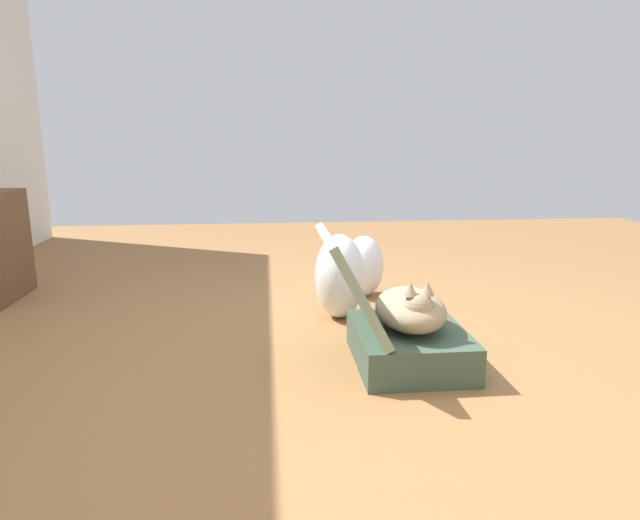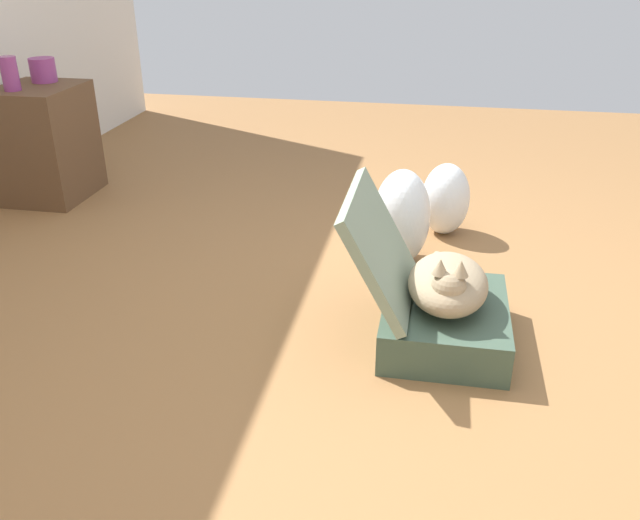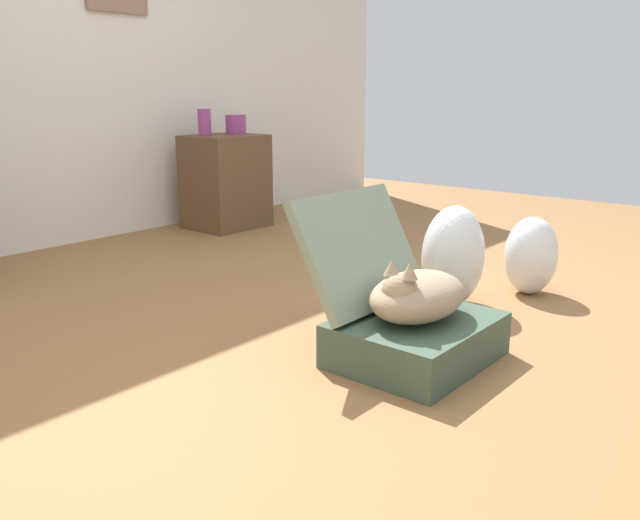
# 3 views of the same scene
# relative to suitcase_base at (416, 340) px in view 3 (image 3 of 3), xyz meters

# --- Properties ---
(ground_plane) EXTENTS (7.68, 7.68, 0.00)m
(ground_plane) POSITION_rel_suitcase_base_xyz_m (-0.02, 0.36, -0.08)
(ground_plane) COLOR olive
(ground_plane) RESTS_ON ground
(wall_back) EXTENTS (6.40, 0.15, 2.60)m
(wall_back) POSITION_rel_suitcase_base_xyz_m (-0.01, 2.62, 1.22)
(wall_back) COLOR silver
(wall_back) RESTS_ON ground
(suitcase_base) EXTENTS (0.54, 0.44, 0.15)m
(suitcase_base) POSITION_rel_suitcase_base_xyz_m (0.00, 0.00, 0.00)
(suitcase_base) COLOR #384C3D
(suitcase_base) RESTS_ON ground
(suitcase_lid) EXTENTS (0.54, 0.24, 0.41)m
(suitcase_lid) POSITION_rel_suitcase_base_xyz_m (0.00, 0.25, 0.28)
(suitcase_lid) COLOR gray
(suitcase_lid) RESTS_ON suitcase_base
(cat) EXTENTS (0.49, 0.28, 0.23)m
(cat) POSITION_rel_suitcase_base_xyz_m (-0.01, 0.00, 0.16)
(cat) COLOR #998466
(cat) RESTS_ON suitcase_base
(plastic_bag_white) EXTENTS (0.31, 0.25, 0.44)m
(plastic_bag_white) POSITION_rel_suitcase_base_xyz_m (0.62, 0.21, 0.14)
(plastic_bag_white) COLOR silver
(plastic_bag_white) RESTS_ON ground
(plastic_bag_clear) EXTENTS (0.25, 0.23, 0.36)m
(plastic_bag_clear) POSITION_rel_suitcase_base_xyz_m (1.00, 0.02, 0.10)
(plastic_bag_clear) COLOR silver
(plastic_bag_clear) RESTS_ON ground
(side_table) EXTENTS (0.48, 0.41, 0.62)m
(side_table) POSITION_rel_suitcase_base_xyz_m (1.13, 2.21, 0.23)
(side_table) COLOR brown
(side_table) RESTS_ON ground
(vase_tall) EXTENTS (0.09, 0.09, 0.17)m
(vase_tall) POSITION_rel_suitcase_base_xyz_m (1.01, 2.26, 0.63)
(vase_tall) COLOR #8C387A
(vase_tall) RESTS_ON side_table
(vase_short) EXTENTS (0.14, 0.14, 0.13)m
(vase_short) POSITION_rel_suitcase_base_xyz_m (1.25, 2.23, 0.61)
(vase_short) COLOR #8C387A
(vase_short) RESTS_ON side_table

